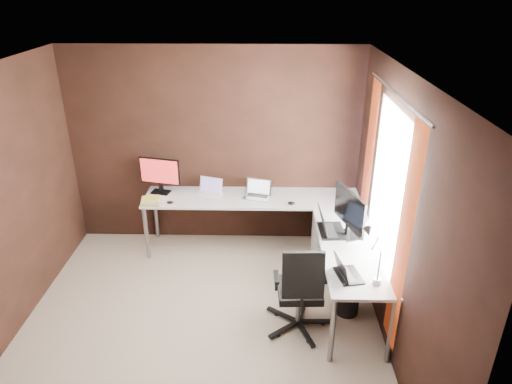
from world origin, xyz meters
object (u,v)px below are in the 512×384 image
Objects in this scene: office_chair at (299,304)px; wastebasket at (347,301)px; laptop_black_small at (346,272)px; book_stack at (151,201)px; laptop_black_big at (328,227)px; monitor_left at (160,173)px; laptop_white at (210,191)px; desk_lamp at (372,248)px; laptop_silver at (258,193)px; monitor_right at (350,211)px; drawer_pedestal at (331,243)px.

wastebasket is (0.52, 0.24, -0.15)m from office_chair.
laptop_black_small reaches higher than book_stack.
laptop_black_big is at bearing 61.06° from office_chair.
monitor_left is at bearing 133.77° from office_chair.
office_chair is (1.03, -1.54, -0.49)m from laptop_white.
laptop_black_small is at bearing 150.91° from desk_lamp.
laptop_silver is 1.29m from book_stack.
laptop_white is (-1.55, 0.97, -0.24)m from monitor_right.
laptop_black_big is 0.88m from office_chair.
monitor_right reaches higher than book_stack.
wastebasket is (-0.06, 0.43, -0.92)m from desk_lamp.
drawer_pedestal is 2.26m from monitor_left.
wastebasket is (0.96, -1.25, -0.64)m from laptop_silver.
office_chair reaches higher than laptop_white.
laptop_silver is at bearing 103.13° from desk_lamp.
monitor_left is at bearing -171.53° from laptop_silver.
laptop_black_small is at bearing -108.33° from wastebasket.
laptop_black_small is 0.76m from wastebasket.
monitor_left is at bearing 61.70° from laptop_black_big.
wastebasket is at bearing -39.22° from laptop_silver.
office_chair reaches higher than wastebasket.
laptop_black_big is (0.77, -0.84, 0.01)m from laptop_silver.
wastebasket is (0.00, -0.33, -0.88)m from monitor_right.
laptop_silver is 0.68× the size of desk_lamp.
monitor_left is at bearing -166.54° from laptop_white.
laptop_silver is at bearing 14.60° from laptop_black_small.
laptop_white is at bearing 140.17° from wastebasket.
monitor_left is 2.13× the size of book_stack.
monitor_left is 1.24m from laptop_silver.
monitor_right is 1.85m from laptop_white.
office_chair reaches higher than book_stack.
office_chair is (-0.39, 0.15, -0.49)m from laptop_black_small.
laptop_black_big is 0.92m from desk_lamp.
laptop_silver is (0.60, -0.05, 0.00)m from laptop_white.
desk_lamp reaches higher than monitor_right.
desk_lamp reaches higher than drawer_pedestal.
wastebasket is at bearing -21.43° from laptop_white.
laptop_black_small is (1.42, -1.69, -0.00)m from laptop_white.
monitor_right is at bearing 76.73° from desk_lamp.
desk_lamp is 1.92× the size of wastebasket.
desk_lamp is 0.99m from office_chair.
desk_lamp reaches higher than book_stack.
office_chair is at bearing 150.40° from laptop_black_big.
laptop_black_small is 0.64m from office_chair.
monitor_left reaches higher than drawer_pedestal.
monitor_right is 1.35m from laptop_silver.
book_stack is at bearing 70.17° from laptop_black_big.
laptop_black_big is 2.13m from book_stack.
wastebasket is at bearing 80.35° from desk_lamp.
laptop_white is 0.99× the size of laptop_silver.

